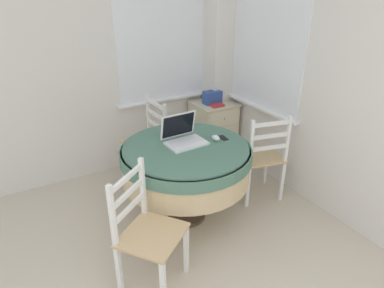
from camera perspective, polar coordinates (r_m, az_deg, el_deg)
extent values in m
cube|color=silver|center=(3.76, -25.80, 10.88)|extent=(4.55, 0.06, 2.55)
cube|color=white|center=(4.06, -5.04, 17.24)|extent=(1.10, 0.01, 1.42)
cube|color=white|center=(4.20, -4.49, 7.40)|extent=(1.18, 0.07, 0.02)
cube|color=white|center=(3.83, 12.34, 16.29)|extent=(0.01, 1.10, 1.42)
cube|color=white|center=(3.99, 11.06, 6.00)|extent=(0.07, 1.18, 0.02)
cube|color=silver|center=(4.32, 4.44, 14.87)|extent=(0.28, 0.28, 2.55)
cylinder|color=#4C3D2D|center=(3.39, -0.94, -11.71)|extent=(0.36, 0.36, 0.03)
cylinder|color=#4C3D2D|center=(3.18, -0.99, -6.40)|extent=(0.11, 0.11, 0.71)
cylinder|color=#CCB284|center=(3.08, -1.01, -3.25)|extent=(1.14, 1.14, 0.31)
cylinder|color=#4C7560|center=(3.03, -1.03, -1.53)|extent=(1.17, 1.17, 0.10)
cylinder|color=#4C7560|center=(3.01, -1.04, -0.51)|extent=(1.11, 1.11, 0.02)
cube|color=white|center=(3.03, -0.93, 0.11)|extent=(0.36, 0.25, 0.02)
cube|color=silver|center=(3.04, -1.08, 0.39)|extent=(0.31, 0.16, 0.00)
cube|color=white|center=(3.09, -2.33, 3.16)|extent=(0.35, 0.07, 0.23)
cube|color=black|center=(3.09, -2.28, 3.15)|extent=(0.31, 0.06, 0.21)
ellipsoid|color=white|center=(3.11, 3.99, 1.02)|extent=(0.06, 0.09, 0.05)
cube|color=black|center=(3.16, 5.21, 1.05)|extent=(0.06, 0.11, 0.01)
cube|color=black|center=(3.16, 5.21, 1.15)|extent=(0.04, 0.08, 0.00)
cube|color=tan|center=(3.79, -8.10, 0.01)|extent=(0.43, 0.46, 0.02)
cube|color=white|center=(3.99, -11.36, -2.60)|extent=(0.04, 0.04, 0.44)
cube|color=white|center=(3.68, -8.99, -4.96)|extent=(0.04, 0.04, 0.44)
cube|color=white|center=(4.11, -6.92, -1.36)|extent=(0.04, 0.04, 0.44)
cube|color=white|center=(3.81, -4.26, -3.52)|extent=(0.04, 0.04, 0.44)
cube|color=white|center=(3.92, -7.28, 4.86)|extent=(0.03, 0.03, 0.47)
cube|color=white|center=(3.61, -4.50, 3.11)|extent=(0.03, 0.03, 0.47)
cube|color=white|center=(3.70, -6.07, 6.61)|extent=(0.05, 0.38, 0.04)
cube|color=white|center=(3.74, -5.99, 4.83)|extent=(0.05, 0.38, 0.04)
cube|color=white|center=(3.79, -5.90, 3.10)|extent=(0.05, 0.38, 0.04)
cube|color=tan|center=(3.55, 11.10, -2.02)|extent=(0.52, 0.49, 0.02)
cube|color=white|center=(3.88, 12.18, -3.52)|extent=(0.04, 0.04, 0.44)
cube|color=white|center=(3.73, 6.97, -4.40)|extent=(0.04, 0.04, 0.44)
cube|color=white|center=(3.62, 14.75, -6.06)|extent=(0.04, 0.04, 0.44)
cube|color=white|center=(3.46, 9.25, -7.14)|extent=(0.04, 0.04, 0.44)
cube|color=white|center=(3.41, 15.62, 0.81)|extent=(0.04, 0.04, 0.47)
cube|color=white|center=(3.23, 9.83, 0.01)|extent=(0.04, 0.04, 0.47)
cube|color=white|center=(3.24, 13.11, 3.29)|extent=(0.38, 0.11, 0.04)
cube|color=white|center=(3.29, 12.90, 1.31)|extent=(0.38, 0.11, 0.04)
cube|color=white|center=(3.34, 12.70, -0.60)|extent=(0.38, 0.11, 0.04)
cube|color=tan|center=(2.51, -6.61, -14.81)|extent=(0.59, 0.58, 0.02)
cube|color=white|center=(2.48, -4.84, -22.59)|extent=(0.05, 0.05, 0.44)
cube|color=white|center=(2.72, -0.96, -17.14)|extent=(0.05, 0.05, 0.44)
cube|color=white|center=(2.62, -12.06, -19.97)|extent=(0.05, 0.05, 0.44)
cube|color=white|center=(2.85, -7.61, -15.14)|extent=(0.05, 0.05, 0.44)
cube|color=white|center=(2.31, -13.14, -11.61)|extent=(0.04, 0.04, 0.47)
cube|color=white|center=(2.57, -8.23, -7.02)|extent=(0.04, 0.04, 0.47)
cube|color=white|center=(2.34, -10.88, -5.59)|extent=(0.32, 0.25, 0.04)
cube|color=white|center=(2.40, -10.64, -8.09)|extent=(0.32, 0.25, 0.04)
cube|color=white|center=(2.47, -10.42, -10.46)|extent=(0.32, 0.25, 0.04)
cube|color=beige|center=(4.41, 3.52, 2.46)|extent=(0.47, 0.46, 0.69)
cube|color=beige|center=(4.29, 3.64, 6.79)|extent=(0.50, 0.49, 0.02)
cube|color=beige|center=(4.15, 5.39, 4.26)|extent=(0.42, 0.01, 0.19)
sphere|color=olive|center=(4.14, 5.45, 4.23)|extent=(0.02, 0.02, 0.02)
cube|color=beige|center=(4.24, 5.26, 1.38)|extent=(0.42, 0.01, 0.19)
sphere|color=olive|center=(4.23, 5.32, 1.34)|extent=(0.02, 0.02, 0.02)
cube|color=beige|center=(4.33, 5.14, -1.39)|extent=(0.42, 0.01, 0.19)
sphere|color=olive|center=(4.33, 5.20, -1.43)|extent=(0.02, 0.02, 0.02)
cube|color=#2D4C93|center=(4.23, 3.40, 7.77)|extent=(0.22, 0.13, 0.15)
cube|color=#BC3338|center=(4.21, 3.68, 6.72)|extent=(0.16, 0.25, 0.02)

